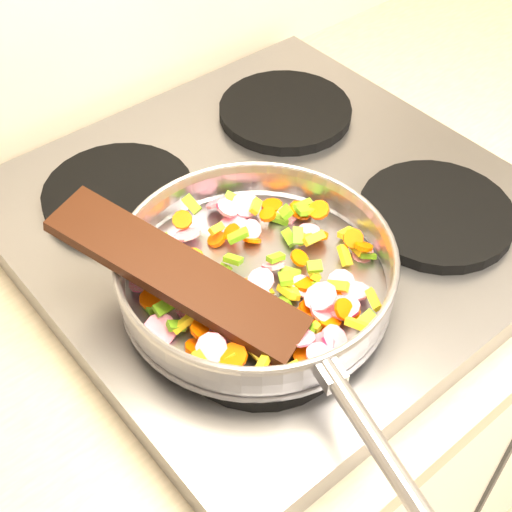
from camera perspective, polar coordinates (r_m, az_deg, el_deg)
base_cabinet at (r=1.67m, az=19.72°, el=1.13°), size 3.00×0.65×0.86m
cooktop at (r=0.91m, az=1.49°, el=2.89°), size 0.60×0.60×0.04m
grate_fl at (r=0.75m, az=0.40°, el=-5.95°), size 0.19×0.19×0.02m
grate_fr at (r=0.90m, az=14.20°, el=3.29°), size 0.19×0.19×0.02m
grate_bl at (r=0.92m, az=-10.95°, el=4.90°), size 0.19×0.19×0.02m
grate_br at (r=1.04m, az=2.35°, el=11.51°), size 0.19×0.19×0.02m
saute_pan at (r=0.76m, az=0.08°, el=-1.07°), size 0.34×0.50×0.06m
vegetable_heap at (r=0.76m, az=-0.17°, el=-2.23°), size 0.28×0.28×0.05m
wooden_spatula at (r=0.72m, az=-6.32°, el=-1.41°), size 0.16×0.28×0.07m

